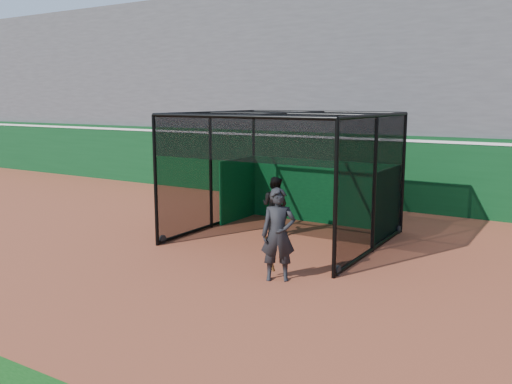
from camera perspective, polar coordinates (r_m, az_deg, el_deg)
The scene contains 6 objects.
ground at distance 12.41m, azimuth -6.53°, elevation -7.56°, with size 120.00×120.00×0.00m, color #98472C.
outfield_wall at distance 19.39m, azimuth 9.09°, elevation 2.55°, with size 50.00×0.50×2.50m.
grandstand at distance 22.79m, azimuth 13.04°, elevation 11.52°, with size 50.00×7.85×8.95m.
batting_cage at distance 14.25m, azimuth 3.13°, elevation 1.54°, with size 4.95×4.74×3.30m.
batter at distance 14.81m, azimuth 2.00°, elevation -1.45°, with size 0.78×0.61×1.60m, color black.
on_deck_player at distance 11.05m, azimuth 2.36°, elevation -4.52°, with size 0.83×0.74×1.92m.
Camera 1 is at (7.37, -9.28, 3.68)m, focal length 38.00 mm.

